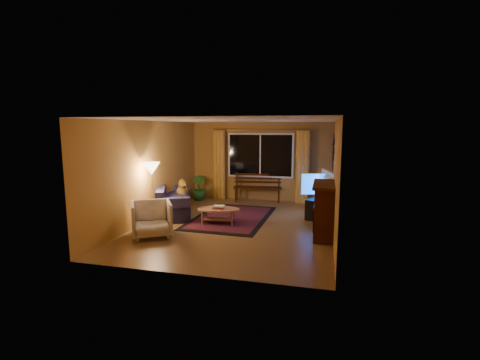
% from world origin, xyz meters
% --- Properties ---
extents(floor, '(4.50, 6.00, 0.02)m').
position_xyz_m(floor, '(0.00, 0.00, -0.01)').
color(floor, brown).
rests_on(floor, ground).
extents(ceiling, '(4.50, 6.00, 0.02)m').
position_xyz_m(ceiling, '(0.00, 0.00, 2.51)').
color(ceiling, white).
rests_on(ceiling, ground).
extents(wall_back, '(4.50, 0.02, 2.50)m').
position_xyz_m(wall_back, '(0.00, 3.01, 1.25)').
color(wall_back, '#B68137').
rests_on(wall_back, ground).
extents(wall_left, '(0.02, 6.00, 2.50)m').
position_xyz_m(wall_left, '(-2.26, 0.00, 1.25)').
color(wall_left, '#B68137').
rests_on(wall_left, ground).
extents(wall_right, '(0.02, 6.00, 2.50)m').
position_xyz_m(wall_right, '(2.26, 0.00, 1.25)').
color(wall_right, '#B68137').
rests_on(wall_right, ground).
extents(window, '(2.00, 0.02, 1.30)m').
position_xyz_m(window, '(0.00, 2.94, 1.45)').
color(window, black).
rests_on(window, wall_back).
extents(curtain_rod, '(3.20, 0.03, 0.03)m').
position_xyz_m(curtain_rod, '(0.00, 2.90, 2.25)').
color(curtain_rod, '#BF8C3F').
rests_on(curtain_rod, wall_back).
extents(curtain_left, '(0.36, 0.36, 2.24)m').
position_xyz_m(curtain_left, '(-1.35, 2.88, 1.12)').
color(curtain_left, gold).
rests_on(curtain_left, ground).
extents(curtain_right, '(0.36, 0.36, 2.24)m').
position_xyz_m(curtain_right, '(1.35, 2.88, 1.12)').
color(curtain_right, gold).
rests_on(curtain_right, ground).
extents(bench, '(1.54, 0.64, 0.45)m').
position_xyz_m(bench, '(-0.04, 2.73, 0.22)').
color(bench, black).
rests_on(bench, ground).
extents(potted_plant, '(0.57, 0.57, 0.80)m').
position_xyz_m(potted_plant, '(-1.92, 2.49, 0.40)').
color(potted_plant, '#235B1E').
rests_on(potted_plant, ground).
extents(sofa, '(1.54, 2.13, 0.79)m').
position_xyz_m(sofa, '(-1.89, 0.55, 0.40)').
color(sofa, '#222042').
rests_on(sofa, ground).
extents(dog, '(0.42, 0.50, 0.47)m').
position_xyz_m(dog, '(-1.84, 0.99, 0.63)').
color(dog, '#9C6B25').
rests_on(dog, sofa).
extents(armchair, '(1.10, 1.08, 0.84)m').
position_xyz_m(armchair, '(-1.56, -1.33, 0.42)').
color(armchair, beige).
rests_on(armchair, ground).
extents(floor_lamp, '(0.33, 0.33, 1.52)m').
position_xyz_m(floor_lamp, '(-1.99, -0.46, 0.76)').
color(floor_lamp, '#BF8C3F').
rests_on(floor_lamp, ground).
extents(rug, '(1.95, 2.98, 0.02)m').
position_xyz_m(rug, '(-0.30, 0.58, 0.01)').
color(rug, '#620D03').
rests_on(rug, ground).
extents(coffee_table, '(1.15, 1.15, 0.38)m').
position_xyz_m(coffee_table, '(-0.46, -0.03, 0.19)').
color(coffee_table, '#B67357').
rests_on(coffee_table, ground).
extents(tv_console, '(0.87, 1.33, 0.53)m').
position_xyz_m(tv_console, '(2.00, 1.29, 0.26)').
color(tv_console, black).
rests_on(tv_console, ground).
extents(television, '(0.46, 1.18, 0.68)m').
position_xyz_m(television, '(2.00, 1.29, 0.87)').
color(television, black).
rests_on(television, tv_console).
extents(fireplace, '(0.40, 1.20, 1.10)m').
position_xyz_m(fireplace, '(2.05, -0.40, 0.55)').
color(fireplace, maroon).
rests_on(fireplace, ground).
extents(mirror_cluster, '(0.06, 0.60, 0.56)m').
position_xyz_m(mirror_cluster, '(2.21, 1.30, 1.80)').
color(mirror_cluster, black).
rests_on(mirror_cluster, wall_right).
extents(painting, '(0.04, 0.76, 0.96)m').
position_xyz_m(painting, '(2.22, 2.45, 1.65)').
color(painting, '#DE4728').
rests_on(painting, wall_right).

